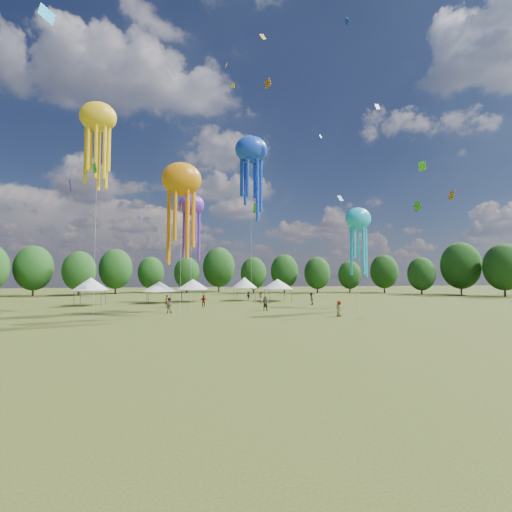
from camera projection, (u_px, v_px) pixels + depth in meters
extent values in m
plane|color=#384416|center=(446.00, 424.00, 11.23)|extent=(300.00, 300.00, 0.00)
imported|color=gray|center=(169.00, 305.00, 45.36)|extent=(1.15, 1.06, 1.91)
imported|color=gray|center=(261.00, 297.00, 65.69)|extent=(0.87, 1.03, 1.79)
imported|color=gray|center=(311.00, 299.00, 58.66)|extent=(1.10, 1.17, 1.91)
imported|color=gray|center=(249.00, 296.00, 69.15)|extent=(1.15, 0.79, 1.63)
imported|color=gray|center=(203.00, 301.00, 54.04)|extent=(1.09, 0.54, 1.80)
imported|color=gray|center=(265.00, 303.00, 48.94)|extent=(1.75, 0.58, 1.88)
imported|color=gray|center=(167.00, 301.00, 53.79)|extent=(0.72, 0.80, 1.84)
imported|color=gray|center=(339.00, 309.00, 41.72)|extent=(0.73, 0.96, 1.77)
cylinder|color=#47474C|center=(74.00, 299.00, 55.00)|extent=(0.08, 0.08, 2.33)
cylinder|color=#47474C|center=(80.00, 298.00, 58.73)|extent=(0.08, 0.08, 2.33)
cylinder|color=#47474C|center=(101.00, 299.00, 55.84)|extent=(0.08, 0.08, 2.33)
cylinder|color=#47474C|center=(106.00, 297.00, 59.57)|extent=(0.08, 0.08, 2.33)
cube|color=silver|center=(91.00, 290.00, 57.35)|extent=(4.23, 4.23, 0.10)
cone|color=silver|center=(91.00, 284.00, 57.41)|extent=(5.49, 5.49, 2.00)
cylinder|color=#47474C|center=(147.00, 298.00, 60.51)|extent=(0.08, 0.08, 1.95)
cylinder|color=#47474C|center=(148.00, 297.00, 64.32)|extent=(0.08, 0.08, 1.95)
cylinder|color=#47474C|center=(171.00, 298.00, 61.37)|extent=(0.08, 0.08, 1.95)
cylinder|color=#47474C|center=(171.00, 297.00, 65.18)|extent=(0.08, 0.08, 1.95)
cube|color=silver|center=(159.00, 291.00, 62.90)|extent=(4.32, 4.32, 0.10)
cone|color=silver|center=(159.00, 286.00, 62.95)|extent=(5.61, 5.61, 1.67)
cylinder|color=#47474C|center=(182.00, 296.00, 63.98)|extent=(0.08, 0.08, 2.16)
cylinder|color=#47474C|center=(181.00, 295.00, 67.91)|extent=(0.08, 0.08, 2.16)
cylinder|color=#47474C|center=(205.00, 296.00, 64.87)|extent=(0.08, 0.08, 2.16)
cylinder|color=#47474C|center=(203.00, 295.00, 68.79)|extent=(0.08, 0.08, 2.16)
cube|color=silver|center=(193.00, 289.00, 66.45)|extent=(4.43, 4.43, 0.10)
cone|color=silver|center=(193.00, 284.00, 66.51)|extent=(5.75, 5.75, 1.86)
cylinder|color=#47474C|center=(237.00, 295.00, 67.40)|extent=(0.08, 0.08, 2.32)
cylinder|color=#47474C|center=(234.00, 294.00, 70.76)|extent=(0.08, 0.08, 2.32)
cylinder|color=#47474C|center=(255.00, 295.00, 68.16)|extent=(0.08, 0.08, 2.32)
cylinder|color=#47474C|center=(251.00, 294.00, 71.52)|extent=(0.08, 0.08, 2.32)
cube|color=silver|center=(244.00, 288.00, 69.53)|extent=(3.85, 3.85, 0.10)
cone|color=silver|center=(244.00, 283.00, 69.59)|extent=(5.00, 5.00, 1.98)
cylinder|color=#47474C|center=(270.00, 296.00, 65.92)|extent=(0.08, 0.08, 2.17)
cylinder|color=#47474C|center=(265.00, 295.00, 69.88)|extent=(0.08, 0.08, 2.17)
cylinder|color=#47474C|center=(291.00, 296.00, 66.81)|extent=(0.08, 0.08, 2.17)
cylinder|color=#47474C|center=(285.00, 294.00, 70.77)|extent=(0.08, 0.08, 2.17)
cube|color=silver|center=(278.00, 289.00, 68.41)|extent=(4.47, 4.47, 0.10)
cone|color=silver|center=(278.00, 284.00, 68.47)|extent=(5.80, 5.80, 1.86)
ellipsoid|color=orange|center=(182.00, 179.00, 40.66)|extent=(4.42, 3.09, 3.76)
cylinder|color=beige|center=(181.00, 248.00, 40.22)|extent=(0.03, 0.03, 15.45)
ellipsoid|color=blue|center=(251.00, 150.00, 58.19)|extent=(5.23, 3.66, 4.45)
cylinder|color=beige|center=(251.00, 227.00, 57.48)|extent=(0.03, 0.03, 24.85)
ellipsoid|color=#1BB9EB|center=(358.00, 219.00, 50.42)|extent=(3.69, 2.58, 3.13)
cylinder|color=beige|center=(359.00, 264.00, 50.06)|extent=(0.03, 0.03, 12.57)
ellipsoid|color=yellow|center=(98.00, 117.00, 43.61)|extent=(4.25, 2.98, 3.62)
cylinder|color=beige|center=(96.00, 215.00, 42.94)|extent=(0.03, 0.03, 23.70)
ellipsoid|color=#622BC2|center=(192.00, 205.00, 44.34)|extent=(3.05, 2.13, 2.59)
cylinder|color=beige|center=(191.00, 259.00, 43.97)|extent=(0.03, 0.03, 13.31)
cube|color=yellow|center=(263.00, 37.00, 46.37)|extent=(0.97, 0.45, 1.00)
cube|color=#43CE22|center=(257.00, 208.00, 77.92)|extent=(1.19, 1.78, 2.51)
cube|color=blue|center=(321.00, 137.00, 80.34)|extent=(0.81, 0.43, 0.91)
cube|color=#FF4BBE|center=(186.00, 208.00, 58.93)|extent=(0.56, 1.37, 1.56)
cube|color=yellow|center=(226.00, 65.00, 75.34)|extent=(0.45, 0.69, 0.88)
cube|color=#43CE22|center=(422.00, 166.00, 53.23)|extent=(1.53, 0.77, 1.54)
cube|color=#1BB9EB|center=(47.00, 14.00, 31.52)|extent=(1.01, 1.67, 1.97)
cube|color=#622BC2|center=(142.00, 216.00, 79.02)|extent=(0.66, 2.36, 2.58)
cube|color=orange|center=(268.00, 83.00, 69.79)|extent=(0.84, 1.88, 2.25)
cube|color=#43CE22|center=(417.00, 206.00, 77.38)|extent=(0.63, 2.26, 2.50)
cube|color=blue|center=(347.00, 21.00, 55.97)|extent=(0.38, 0.95, 1.09)
cube|color=#1BB9EB|center=(340.00, 198.00, 75.22)|extent=(1.38, 0.93, 1.37)
cube|color=#FF4BBE|center=(377.00, 107.00, 51.95)|extent=(0.82, 0.31, 0.95)
cube|color=#622BC2|center=(70.00, 186.00, 57.26)|extent=(0.74, 1.91, 2.23)
cube|color=#F44415|center=(177.00, 209.00, 62.41)|extent=(0.64, 0.94, 1.25)
cube|color=orange|center=(451.00, 195.00, 50.22)|extent=(0.49, 1.13, 1.32)
cube|color=yellow|center=(233.00, 85.00, 72.93)|extent=(0.64, 0.82, 0.95)
cube|color=#43CE22|center=(95.00, 168.00, 40.64)|extent=(0.71, 0.71, 1.12)
cylinder|color=#38281C|center=(33.00, 289.00, 85.67)|extent=(0.44, 0.44, 3.41)
ellipsoid|color=#1B4216|center=(34.00, 268.00, 85.95)|extent=(8.53, 8.53, 10.66)
cylinder|color=#38281C|center=(79.00, 289.00, 87.41)|extent=(0.44, 0.44, 3.07)
ellipsoid|color=#1B4216|center=(79.00, 271.00, 87.66)|extent=(7.66, 7.66, 9.58)
cylinder|color=#38281C|center=(115.00, 287.00, 97.08)|extent=(0.44, 0.44, 3.43)
ellipsoid|color=#1B4216|center=(116.00, 269.00, 97.36)|extent=(8.58, 8.58, 10.73)
cylinder|color=#38281C|center=(151.00, 287.00, 104.46)|extent=(0.44, 0.44, 2.95)
ellipsoid|color=#1B4216|center=(151.00, 273.00, 104.70)|extent=(7.37, 7.37, 9.21)
cylinder|color=#38281C|center=(187.00, 288.00, 102.87)|extent=(0.44, 0.44, 2.89)
ellipsoid|color=#1B4216|center=(187.00, 273.00, 103.10)|extent=(7.23, 7.23, 9.04)
cylinder|color=#38281C|center=(219.00, 285.00, 109.32)|extent=(0.44, 0.44, 3.84)
ellipsoid|color=#1B4216|center=(219.00, 267.00, 109.63)|extent=(9.60, 9.60, 11.99)
cylinder|color=#38281C|center=(253.00, 288.00, 100.34)|extent=(0.44, 0.44, 2.84)
ellipsoid|color=#1B4216|center=(253.00, 273.00, 100.57)|extent=(7.11, 7.11, 8.89)
cylinder|color=#38281C|center=(284.00, 287.00, 105.01)|extent=(0.44, 0.44, 3.16)
ellipsoid|color=#1B4216|center=(284.00, 271.00, 105.27)|extent=(7.91, 7.91, 9.88)
cylinder|color=#38281C|center=(317.00, 288.00, 101.11)|extent=(0.44, 0.44, 2.88)
ellipsoid|color=#1B4216|center=(317.00, 273.00, 101.35)|extent=(7.21, 7.21, 9.01)
cylinder|color=#38281C|center=(350.00, 288.00, 105.38)|extent=(0.44, 0.44, 2.63)
ellipsoid|color=#1B4216|center=(350.00, 275.00, 105.60)|extent=(6.57, 6.57, 8.22)
cylinder|color=#38281C|center=(384.00, 287.00, 103.95)|extent=(0.44, 0.44, 3.13)
ellipsoid|color=#1B4216|center=(384.00, 271.00, 104.20)|extent=(7.81, 7.81, 9.77)
cylinder|color=#38281C|center=(422.00, 289.00, 93.01)|extent=(0.44, 0.44, 2.72)
ellipsoid|color=#1B4216|center=(421.00, 274.00, 93.24)|extent=(6.80, 6.80, 8.50)
cylinder|color=#38281C|center=(461.00, 287.00, 92.27)|extent=(0.44, 0.44, 3.81)
ellipsoid|color=#1B4216|center=(461.00, 266.00, 92.58)|extent=(9.52, 9.52, 11.90)
cylinder|color=#38281C|center=(505.00, 289.00, 84.17)|extent=(0.44, 0.44, 3.51)
ellipsoid|color=#1B4216|center=(504.00, 267.00, 84.46)|extent=(8.78, 8.78, 10.97)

